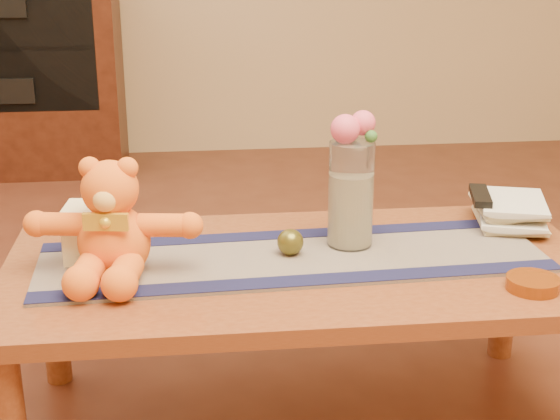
{
  "coord_description": "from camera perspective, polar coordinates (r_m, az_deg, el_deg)",
  "views": [
    {
      "loc": [
        -0.25,
        -1.76,
        1.19
      ],
      "look_at": [
        -0.05,
        0.0,
        0.58
      ],
      "focal_mm": 52.03,
      "sensor_mm": 36.0,
      "label": 1
    }
  ],
  "objects": [
    {
      "name": "blue_flower_side",
      "position": [
        1.94,
        4.14,
        5.46
      ],
      "size": [
        0.04,
        0.04,
        0.04
      ],
      "primitive_type": "sphere",
      "color": "#434992",
      "rests_on": "glass_vase"
    },
    {
      "name": "bronze_ball",
      "position": [
        1.94,
        0.73,
        -2.27
      ],
      "size": [
        0.07,
        0.07,
        0.06
      ],
      "primitive_type": "sphere",
      "rotation": [
        0.0,
        0.0,
        0.17
      ],
      "color": "#4F4A1A",
      "rests_on": "persian_runner"
    },
    {
      "name": "blue_flower_back",
      "position": [
        1.96,
        5.22,
        5.82
      ],
      "size": [
        0.04,
        0.04,
        0.04
      ],
      "primitive_type": "sphere",
      "color": "#434992",
      "rests_on": "glass_vase"
    },
    {
      "name": "table_leg_bl",
      "position": [
        2.31,
        -15.64,
        -7.0
      ],
      "size": [
        0.07,
        0.07,
        0.41
      ],
      "primitive_type": "cylinder",
      "color": "#632E17",
      "rests_on": "floor"
    },
    {
      "name": "tv_remote",
      "position": [
        2.19,
        13.9,
        0.99
      ],
      "size": [
        0.08,
        0.17,
        0.02
      ],
      "primitive_type": "cube",
      "rotation": [
        0.0,
        0.0,
        -0.24
      ],
      "color": "black",
      "rests_on": "book_top"
    },
    {
      "name": "persian_runner",
      "position": [
        1.94,
        0.95,
        -3.38
      ],
      "size": [
        1.21,
        0.4,
        0.01
      ],
      "primitive_type": "cube",
      "rotation": [
        0.0,
        0.0,
        0.04
      ],
      "color": "#191741",
      "rests_on": "coffee_table_top"
    },
    {
      "name": "rose_left",
      "position": [
        1.91,
        4.61,
        5.7
      ],
      "size": [
        0.07,
        0.07,
        0.07
      ],
      "primitive_type": "sphere",
      "color": "#E35075",
      "rests_on": "glass_vase"
    },
    {
      "name": "book_top",
      "position": [
        2.2,
        13.95,
        0.62
      ],
      "size": [
        0.22,
        0.26,
        0.02
      ],
      "primitive_type": "imported",
      "rotation": [
        0.0,
        0.0,
        -0.29
      ],
      "color": "beige",
      "rests_on": "book_upper"
    },
    {
      "name": "coffee_table_top",
      "position": [
        1.94,
        1.47,
        -4.14
      ],
      "size": [
        1.4,
        0.7,
        0.04
      ],
      "primitive_type": "cube",
      "color": "#632E17",
      "rests_on": "floor"
    },
    {
      "name": "runner_border_far",
      "position": [
        2.07,
        0.27,
        -1.73
      ],
      "size": [
        1.2,
        0.11,
        0.0
      ],
      "primitive_type": "cube",
      "rotation": [
        0.0,
        0.0,
        0.04
      ],
      "color": "#13153B",
      "rests_on": "persian_runner"
    },
    {
      "name": "candle_wick",
      "position": [
        1.93,
        -13.36,
        0.48
      ],
      "size": [
        0.0,
        0.0,
        0.01
      ],
      "primitive_type": "cylinder",
      "rotation": [
        0.0,
        0.0,
        -0.09
      ],
      "color": "black",
      "rests_on": "pillar_candle"
    },
    {
      "name": "book_lower",
      "position": [
        2.21,
        13.9,
        -0.33
      ],
      "size": [
        0.23,
        0.26,
        0.02
      ],
      "primitive_type": "imported",
      "rotation": [
        0.0,
        0.0,
        -0.33
      ],
      "color": "beige",
      "rests_on": "book_bottom"
    },
    {
      "name": "rose_right",
      "position": [
        1.94,
        5.85,
        6.11
      ],
      "size": [
        0.06,
        0.06,
        0.06
      ],
      "primitive_type": "sphere",
      "color": "#E35075",
      "rests_on": "glass_vase"
    },
    {
      "name": "teddy_bear",
      "position": [
        1.85,
        -11.68,
        -0.57
      ],
      "size": [
        0.41,
        0.36,
        0.25
      ],
      "primitive_type": null,
      "rotation": [
        0.0,
        0.0,
        -0.14
      ],
      "color": "orange",
      "rests_on": "persian_runner"
    },
    {
      "name": "table_leg_br",
      "position": [
        2.45,
        15.55,
        -5.51
      ],
      "size": [
        0.07,
        0.07,
        0.41
      ],
      "primitive_type": "cylinder",
      "color": "#632E17",
      "rests_on": "floor"
    },
    {
      "name": "glass_vase",
      "position": [
        1.97,
        5.0,
        1.11
      ],
      "size": [
        0.11,
        0.11,
        0.26
      ],
      "primitive_type": "cylinder",
      "color": "silver",
      "rests_on": "persian_runner"
    },
    {
      "name": "book_bottom",
      "position": [
        2.22,
        13.73,
        -0.76
      ],
      "size": [
        0.2,
        0.25,
        0.02
      ],
      "primitive_type": "imported",
      "rotation": [
        0.0,
        0.0,
        -0.19
      ],
      "color": "beige",
      "rests_on": "coffee_table_top"
    },
    {
      "name": "leaf_sprig",
      "position": [
        1.92,
        6.42,
        5.16
      ],
      "size": [
        0.03,
        0.03,
        0.03
      ],
      "primitive_type": "sphere",
      "color": "#33662D",
      "rests_on": "glass_vase"
    },
    {
      "name": "amber_dish",
      "position": [
        1.86,
        17.35,
        -4.95
      ],
      "size": [
        0.14,
        0.14,
        0.03
      ],
      "primitive_type": "cylinder",
      "rotation": [
        0.0,
        0.0,
        -0.28
      ],
      "color": "#BF5914",
      "rests_on": "coffee_table_top"
    },
    {
      "name": "potpourri_fill",
      "position": [
        1.98,
        4.97,
        0.03
      ],
      "size": [
        0.09,
        0.09,
        0.18
      ],
      "primitive_type": "cylinder",
      "color": "beige",
      "rests_on": "glass_vase"
    },
    {
      "name": "book_upper",
      "position": [
        2.21,
        13.64,
        0.2
      ],
      "size": [
        0.19,
        0.24,
        0.02
      ],
      "primitive_type": "imported",
      "rotation": [
        0.0,
        0.0,
        -0.13
      ],
      "color": "beige",
      "rests_on": "book_lower"
    },
    {
      "name": "runner_border_near",
      "position": [
        1.8,
        1.73,
        -4.97
      ],
      "size": [
        1.2,
        0.11,
        0.0
      ],
      "primitive_type": "cube",
      "rotation": [
        0.0,
        0.0,
        0.04
      ],
      "color": "#13153B",
      "rests_on": "persian_runner"
    },
    {
      "name": "pillar_candle",
      "position": [
        1.95,
        -13.2,
        -1.52
      ],
      "size": [
        0.12,
        0.12,
        0.13
      ],
      "primitive_type": "cube",
      "rotation": [
        0.0,
        0.0,
        -0.09
      ],
      "color": "#FFF0BB",
      "rests_on": "persian_runner"
    }
  ]
}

